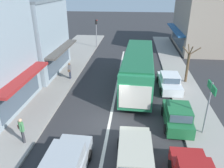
# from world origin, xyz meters

# --- Properties ---
(ground_plane) EXTENTS (140.00, 140.00, 0.00)m
(ground_plane) POSITION_xyz_m (0.00, 0.00, 0.00)
(ground_plane) COLOR #2D2D30
(lane_centre_line) EXTENTS (0.20, 28.00, 0.01)m
(lane_centre_line) POSITION_xyz_m (0.00, 4.00, 0.00)
(lane_centre_line) COLOR silver
(lane_centre_line) RESTS_ON ground
(sidewalk_left) EXTENTS (5.20, 44.00, 0.14)m
(sidewalk_left) POSITION_xyz_m (-6.80, 6.00, 0.07)
(sidewalk_left) COLOR gray
(sidewalk_left) RESTS_ON ground
(kerb_right) EXTENTS (2.80, 44.00, 0.12)m
(kerb_right) POSITION_xyz_m (6.20, 6.00, 0.06)
(kerb_right) COLOR gray
(kerb_right) RESTS_ON ground
(shopfront_mid_block) EXTENTS (8.65, 8.17, 7.52)m
(shopfront_mid_block) POSITION_xyz_m (-10.18, 8.90, 3.76)
(shopfront_mid_block) COLOR #84939E
(shopfront_mid_block) RESTS_ON ground
(building_right_far) EXTENTS (8.15, 11.66, 7.50)m
(building_right_far) POSITION_xyz_m (11.48, 21.19, 3.74)
(building_right_far) COLOR gray
(building_right_far) RESTS_ON ground
(city_bus) EXTENTS (3.07, 10.95, 3.23)m
(city_bus) POSITION_xyz_m (1.90, 6.38, 1.88)
(city_bus) COLOR #237A4C
(city_bus) RESTS_ON ground
(wagon_queue_far_back) EXTENTS (2.01, 4.54, 1.58)m
(wagon_queue_far_back) POSITION_xyz_m (-1.60, -5.08, 0.75)
(wagon_queue_far_back) COLOR #9EA3A8
(wagon_queue_far_back) RESTS_ON ground
(wagon_queue_gap_filler) EXTENTS (2.00, 4.53, 1.58)m
(wagon_queue_gap_filler) POSITION_xyz_m (1.75, -3.95, 0.75)
(wagon_queue_gap_filler) COLOR #B7B29E
(wagon_queue_gap_filler) RESTS_ON ground
(parked_hatchback_kerb_second) EXTENTS (1.88, 3.74, 1.54)m
(parked_hatchback_kerb_second) POSITION_xyz_m (4.55, 0.20, 0.71)
(parked_hatchback_kerb_second) COLOR #1E6638
(parked_hatchback_kerb_second) RESTS_ON ground
(parked_sedan_kerb_third) EXTENTS (1.98, 4.24, 1.47)m
(parked_sedan_kerb_third) POSITION_xyz_m (4.80, 6.00, 0.66)
(parked_sedan_kerb_third) COLOR silver
(parked_sedan_kerb_third) RESTS_ON ground
(traffic_light_downstreet) EXTENTS (0.33, 0.24, 4.20)m
(traffic_light_downstreet) POSITION_xyz_m (-4.20, 19.60, 2.85)
(traffic_light_downstreet) COLOR gray
(traffic_light_downstreet) RESTS_ON ground
(directional_road_sign) EXTENTS (0.10, 1.40, 3.60)m
(directional_road_sign) POSITION_xyz_m (6.05, -0.67, 2.68)
(directional_road_sign) COLOR gray
(directional_road_sign) RESTS_ON ground
(street_tree_right) EXTENTS (1.69, 1.69, 3.82)m
(street_tree_right) POSITION_xyz_m (6.60, 7.57, 1.81)
(street_tree_right) COLOR brown
(street_tree_right) RESTS_ON ground
(pedestrian_with_handbag_near) EXTENTS (0.25, 0.65, 1.63)m
(pedestrian_with_handbag_near) POSITION_xyz_m (-4.78, 7.09, 1.07)
(pedestrian_with_handbag_near) COLOR #232838
(pedestrian_with_handbag_near) RESTS_ON sidewalk_left
(pedestrian_browsing_midblock) EXTENTS (0.55, 0.55, 1.63)m
(pedestrian_browsing_midblock) POSITION_xyz_m (-4.85, -2.71, 1.07)
(pedestrian_browsing_midblock) COLOR #333338
(pedestrian_browsing_midblock) RESTS_ON sidewalk_left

